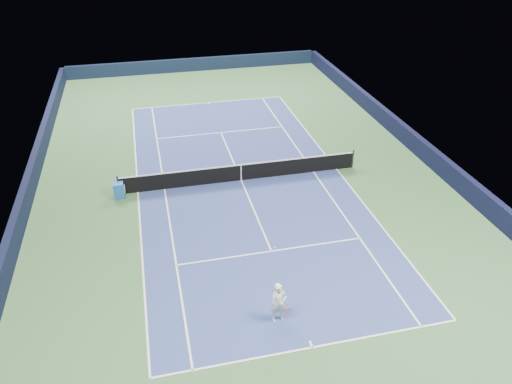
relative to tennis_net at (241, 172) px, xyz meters
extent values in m
plane|color=#345D33|center=(0.00, 0.00, -0.50)|extent=(40.00, 40.00, 0.00)
cube|color=#101A32|center=(0.00, 19.82, 0.05)|extent=(22.00, 0.35, 1.10)
cube|color=black|center=(10.82, 0.00, 0.05)|extent=(0.35, 40.00, 1.10)
cube|color=black|center=(-10.82, 0.00, 0.05)|extent=(0.35, 40.00, 1.10)
cube|color=navy|center=(0.00, 0.00, -0.50)|extent=(10.97, 23.77, 0.01)
cube|color=white|center=(0.00, 11.88, -0.50)|extent=(10.97, 0.08, 0.00)
cube|color=white|center=(0.00, -11.88, -0.50)|extent=(10.97, 0.08, 0.00)
cube|color=white|center=(5.49, 0.00, -0.50)|extent=(0.08, 23.77, 0.00)
cube|color=white|center=(-5.49, 0.00, -0.50)|extent=(0.08, 23.77, 0.00)
cube|color=white|center=(4.12, 0.00, -0.50)|extent=(0.08, 23.77, 0.00)
cube|color=white|center=(-4.12, 0.00, -0.50)|extent=(0.08, 23.77, 0.00)
cube|color=white|center=(0.00, 6.40, -0.50)|extent=(8.23, 0.08, 0.00)
cube|color=white|center=(0.00, -6.40, -0.50)|extent=(8.23, 0.08, 0.00)
cube|color=white|center=(0.00, 0.00, -0.50)|extent=(0.08, 12.80, 0.00)
cube|color=white|center=(0.00, 11.73, -0.50)|extent=(0.08, 0.30, 0.00)
cube|color=white|center=(0.00, -11.73, -0.50)|extent=(0.08, 0.30, 0.00)
cylinder|color=black|center=(-6.40, 0.00, 0.03)|extent=(0.10, 0.10, 1.07)
cylinder|color=black|center=(6.40, 0.00, 0.03)|extent=(0.10, 0.10, 1.07)
cube|color=black|center=(0.00, 0.00, -0.05)|extent=(12.80, 0.03, 0.91)
cube|color=white|center=(0.00, 0.00, 0.44)|extent=(12.80, 0.04, 0.06)
cube|color=white|center=(0.00, 0.00, -0.05)|extent=(0.05, 0.04, 0.91)
cube|color=#1D5EB0|center=(-6.40, -0.29, -0.09)|extent=(0.51, 0.46, 0.82)
cube|color=white|center=(-6.11, -0.29, -0.05)|extent=(0.03, 0.37, 0.37)
imported|color=white|center=(-0.80, -10.36, 0.33)|extent=(0.65, 0.47, 1.65)
cylinder|color=pink|center=(-0.48, -10.41, 0.20)|extent=(0.03, 0.03, 0.27)
cylinder|color=black|center=(-0.48, -10.41, -0.04)|extent=(0.27, 0.02, 0.27)
cylinder|color=#CD849F|center=(-0.48, -10.41, -0.04)|extent=(0.29, 0.03, 0.29)
sphere|color=#E7F133|center=(-0.70, -9.36, 2.02)|extent=(0.07, 0.07, 0.07)
camera|label=1|loc=(-4.62, -22.98, 12.87)|focal=35.00mm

